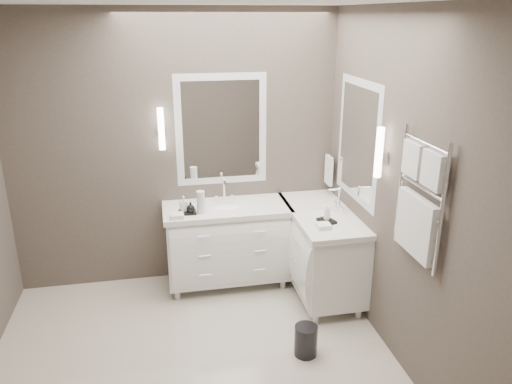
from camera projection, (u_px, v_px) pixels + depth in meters
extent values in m
cube|color=beige|center=(195.00, 365.00, 3.95)|extent=(3.20, 3.00, 0.01)
cube|color=white|center=(176.00, 0.00, 3.04)|extent=(3.20, 3.00, 0.01)
cube|color=#4D443D|center=(176.00, 152.00, 4.89)|extent=(3.20, 0.01, 2.70)
cube|color=#4D443D|center=(211.00, 333.00, 2.11)|extent=(3.20, 0.01, 2.70)
cube|color=#4D443D|center=(398.00, 191.00, 3.80)|extent=(0.01, 3.00, 2.70)
cube|color=white|center=(227.00, 243.00, 5.01)|extent=(1.20, 0.55, 0.70)
cube|color=white|center=(227.00, 208.00, 4.89)|extent=(1.24, 0.59, 0.05)
ellipsoid|color=white|center=(227.00, 210.00, 4.89)|extent=(0.36, 0.28, 0.12)
cylinder|color=white|center=(224.00, 190.00, 4.99)|extent=(0.02, 0.02, 0.22)
cube|color=white|center=(321.00, 250.00, 4.88)|extent=(0.55, 1.20, 0.70)
cube|color=white|center=(322.00, 214.00, 4.75)|extent=(0.59, 1.24, 0.05)
ellipsoid|color=white|center=(322.00, 215.00, 4.76)|extent=(0.36, 0.28, 0.12)
cylinder|color=white|center=(339.00, 200.00, 4.74)|extent=(0.02, 0.02, 0.22)
cube|color=white|center=(221.00, 130.00, 4.89)|extent=(0.90, 0.02, 1.10)
cube|color=white|center=(221.00, 130.00, 4.89)|extent=(0.77, 0.02, 0.96)
cube|color=white|center=(358.00, 141.00, 4.46)|extent=(0.02, 0.90, 1.10)
cube|color=white|center=(358.00, 141.00, 4.46)|extent=(0.02, 0.90, 0.96)
cube|color=white|center=(162.00, 134.00, 4.72)|extent=(0.05, 0.05, 0.10)
cylinder|color=white|center=(161.00, 129.00, 4.71)|extent=(0.06, 0.06, 0.40)
cube|color=white|center=(379.00, 159.00, 3.92)|extent=(0.05, 0.05, 0.10)
cylinder|color=white|center=(379.00, 153.00, 3.90)|extent=(0.06, 0.06, 0.40)
cylinder|color=white|center=(330.00, 157.00, 5.07)|extent=(0.02, 0.22, 0.02)
cube|color=white|center=(329.00, 170.00, 5.12)|extent=(0.03, 0.17, 0.30)
cylinder|color=white|center=(442.00, 212.00, 3.13)|extent=(0.03, 0.03, 0.90)
cylinder|color=white|center=(401.00, 184.00, 3.64)|extent=(0.03, 0.03, 0.90)
cube|color=white|center=(434.00, 170.00, 3.19)|extent=(0.06, 0.22, 0.24)
cube|color=white|center=(414.00, 159.00, 3.43)|extent=(0.06, 0.22, 0.24)
cube|color=white|center=(416.00, 226.00, 3.45)|extent=(0.06, 0.46, 0.42)
cylinder|color=black|center=(306.00, 340.00, 4.03)|extent=(0.20, 0.20, 0.26)
cube|color=black|center=(187.00, 212.00, 4.70)|extent=(0.16, 0.12, 0.02)
cube|color=black|center=(327.00, 221.00, 4.50)|extent=(0.16, 0.19, 0.02)
cylinder|color=silver|center=(201.00, 202.00, 4.67)|extent=(0.10, 0.10, 0.22)
imported|color=white|center=(184.00, 203.00, 4.68)|extent=(0.08, 0.08, 0.14)
imported|color=black|center=(191.00, 207.00, 4.65)|extent=(0.08, 0.08, 0.10)
imported|color=white|center=(327.00, 212.00, 4.47)|extent=(0.07, 0.07, 0.15)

